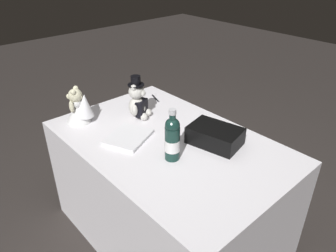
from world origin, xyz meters
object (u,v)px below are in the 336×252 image
teddy_bear_bride (79,107)px  signing_pen (156,98)px  champagne_bottle (172,138)px  gift_case_black (215,136)px  guestbook (128,137)px  teddy_bear_groom (138,101)px

teddy_bear_bride → signing_pen: 0.61m
teddy_bear_bride → champagne_bottle: bearing=-167.1°
gift_case_black → guestbook: size_ratio=1.28×
teddy_bear_groom → champagne_bottle: champagne_bottle is taller
teddy_bear_bride → teddy_bear_groom: bearing=-122.1°
champagne_bottle → signing_pen: (0.66, -0.43, -0.12)m
teddy_bear_groom → champagne_bottle: size_ratio=0.97×
teddy_bear_bride → guestbook: (-0.39, -0.10, -0.09)m
teddy_bear_groom → teddy_bear_bride: size_ratio=1.22×
signing_pen → gift_case_black: 0.73m
teddy_bear_groom → teddy_bear_bride: teddy_bear_groom is taller
signing_pen → gift_case_black: bearing=168.7°
teddy_bear_bride → signing_pen: bearing=-96.0°
teddy_bear_groom → gift_case_black: 0.59m
champagne_bottle → guestbook: (0.33, 0.06, -0.12)m
teddy_bear_groom → teddy_bear_bride: (0.21, 0.33, -0.01)m
champagne_bottle → gift_case_black: bearing=-100.8°
champagne_bottle → signing_pen: champagne_bottle is taller
teddy_bear_groom → guestbook: teddy_bear_groom is taller
teddy_bear_bride → guestbook: bearing=-165.1°
teddy_bear_bride → signing_pen: teddy_bear_bride is taller
teddy_bear_groom → guestbook: (-0.19, 0.22, -0.10)m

